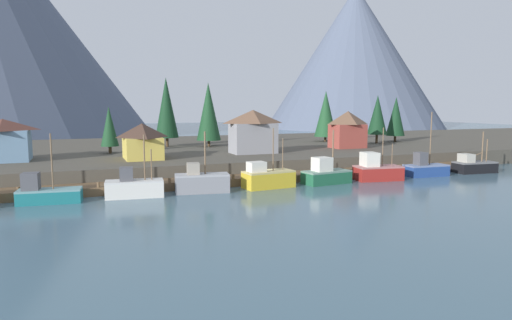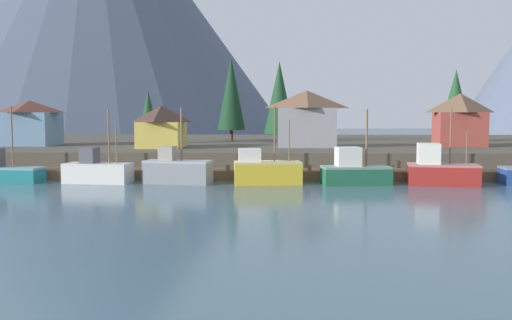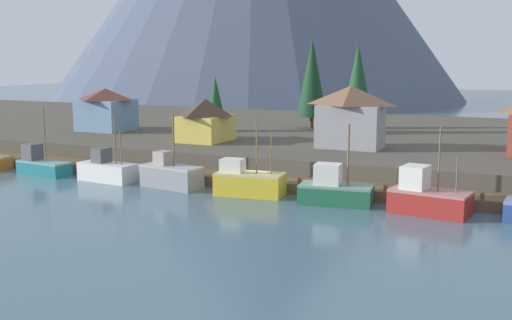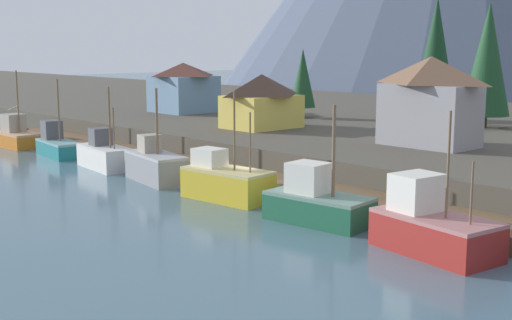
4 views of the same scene
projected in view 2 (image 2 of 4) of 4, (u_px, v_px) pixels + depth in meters
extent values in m
cube|color=#476675|center=(271.00, 167.00, 74.74)|extent=(400.00, 400.00, 1.00)
cube|color=brown|center=(269.00, 174.00, 56.73)|extent=(80.00, 4.00, 1.00)
cylinder|color=brown|center=(67.00, 172.00, 55.65)|extent=(0.36, 0.36, 1.60)
cylinder|color=brown|center=(147.00, 173.00, 55.35)|extent=(0.36, 0.36, 1.60)
cylinder|color=brown|center=(228.00, 173.00, 55.06)|extent=(0.36, 0.36, 1.60)
cylinder|color=brown|center=(310.00, 173.00, 54.76)|extent=(0.36, 0.36, 1.60)
cylinder|color=brown|center=(392.00, 173.00, 54.47)|extent=(0.36, 0.36, 1.60)
cylinder|color=brown|center=(475.00, 174.00, 54.17)|extent=(0.36, 0.36, 1.60)
cube|color=#4C473D|center=(272.00, 149.00, 86.55)|extent=(400.00, 56.00, 2.50)
cone|color=#4C566B|center=(95.00, 0.00, 179.49)|extent=(124.97, 124.97, 86.57)
cube|color=#196B70|center=(10.00, 176.00, 53.98)|extent=(6.49, 3.08, 1.29)
cube|color=#679496|center=(10.00, 168.00, 53.92)|extent=(6.49, 3.08, 0.20)
cylinder|color=brown|center=(12.00, 137.00, 53.63)|extent=(0.16, 0.16, 5.81)
cube|color=silver|center=(98.00, 174.00, 53.54)|extent=(6.51, 3.27, 1.69)
cube|color=silver|center=(98.00, 164.00, 53.46)|extent=(6.51, 3.27, 0.20)
cube|color=#4C4C51|center=(89.00, 155.00, 53.52)|extent=(1.59, 1.81, 1.48)
cylinder|color=brown|center=(109.00, 137.00, 53.08)|extent=(0.16, 0.16, 5.08)
cylinder|color=brown|center=(116.00, 145.00, 53.03)|extent=(0.13, 0.13, 3.43)
cube|color=gray|center=(178.00, 173.00, 53.12)|extent=(6.58, 3.50, 1.98)
cube|color=#9F9FA2|center=(178.00, 161.00, 53.04)|extent=(6.58, 3.50, 0.20)
cube|color=gray|center=(168.00, 153.00, 53.18)|extent=(1.64, 1.68, 1.34)
cylinder|color=brown|center=(182.00, 134.00, 52.75)|extent=(0.19, 0.19, 4.98)
cube|color=gold|center=(268.00, 174.00, 52.80)|extent=(6.52, 3.52, 1.91)
cube|color=tan|center=(268.00, 163.00, 52.71)|extent=(6.52, 3.52, 0.20)
cube|color=silver|center=(250.00, 155.00, 52.54)|extent=(2.23, 1.86, 1.23)
cylinder|color=brown|center=(275.00, 133.00, 52.54)|extent=(0.13, 0.13, 5.27)
cylinder|color=brown|center=(289.00, 140.00, 52.69)|extent=(0.11, 0.11, 3.95)
cube|color=#1E5B3D|center=(356.00, 176.00, 52.48)|extent=(6.54, 3.58, 1.50)
cube|color=gray|center=(356.00, 167.00, 52.41)|extent=(6.54, 3.58, 0.20)
cube|color=silver|center=(348.00, 157.00, 52.27)|extent=(2.40, 2.18, 1.79)
cylinder|color=brown|center=(367.00, 138.00, 52.27)|extent=(0.19, 0.19, 5.29)
cube|color=maroon|center=(443.00, 176.00, 51.95)|extent=(6.64, 3.98, 1.75)
cube|color=#AD6C6A|center=(443.00, 165.00, 51.87)|extent=(6.64, 3.98, 0.20)
cube|color=silver|center=(429.00, 154.00, 52.03)|extent=(2.26, 2.60, 1.90)
cylinder|color=brown|center=(451.00, 136.00, 51.55)|extent=(0.13, 0.13, 5.24)
cylinder|color=brown|center=(467.00, 148.00, 51.38)|extent=(0.11, 0.11, 3.02)
cube|color=#9E4238|center=(460.00, 129.00, 70.74)|extent=(5.90, 4.01, 4.30)
pyramid|color=brown|center=(460.00, 103.00, 70.47)|extent=(6.20, 4.21, 2.40)
cube|color=gray|center=(307.00, 128.00, 69.16)|extent=(7.05, 4.34, 4.83)
pyramid|color=brown|center=(307.00, 99.00, 68.88)|extent=(7.40, 4.56, 2.16)
cube|color=gold|center=(162.00, 135.00, 68.48)|extent=(5.11, 6.64, 3.13)
pyramid|color=#422D23|center=(162.00, 114.00, 68.28)|extent=(5.37, 6.97, 2.02)
cube|color=#6689A8|center=(30.00, 129.00, 73.36)|extent=(6.49, 6.26, 4.30)
pyramid|color=brown|center=(30.00, 107.00, 73.13)|extent=(6.82, 6.57, 1.56)
cylinder|color=#4C3823|center=(231.00, 135.00, 86.84)|extent=(0.50, 0.50, 1.71)
cone|color=#14381E|center=(231.00, 93.00, 86.32)|extent=(4.34, 4.34, 11.21)
cylinder|color=#4C3823|center=(279.00, 138.00, 83.97)|extent=(0.50, 0.50, 1.19)
cone|color=#194223|center=(279.00, 97.00, 83.50)|extent=(4.56, 4.56, 10.79)
cylinder|color=#4C3823|center=(149.00, 139.00, 78.45)|extent=(0.50, 0.50, 1.16)
cone|color=#194223|center=(148.00, 112.00, 78.15)|extent=(2.84, 2.84, 6.39)
cylinder|color=#4C3823|center=(454.00, 138.00, 85.39)|extent=(0.50, 0.50, 1.08)
cone|color=#1E4C28|center=(455.00, 102.00, 84.96)|extent=(4.78, 4.78, 9.76)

